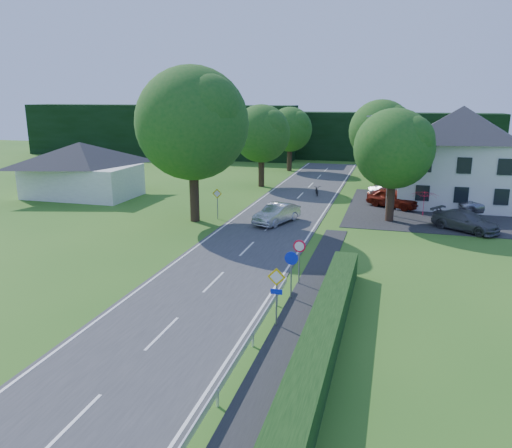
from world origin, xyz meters
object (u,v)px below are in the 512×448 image
(motorcycle, at_px, (317,190))
(parasol, at_px, (424,203))
(streetlight, at_px, (388,160))
(parked_car_silver_b, at_px, (484,204))
(parked_car_red, at_px, (393,198))
(parked_car_silver_a, at_px, (398,193))
(parked_car_grey, at_px, (465,221))
(moving_car, at_px, (277,214))

(motorcycle, relative_size, parasol, 0.82)
(streetlight, bearing_deg, parked_car_silver_b, 21.61)
(parked_car_red, xyz_separation_m, parked_car_silver_b, (7.28, 0.14, -0.11))
(parked_car_silver_b, bearing_deg, streetlight, 91.39)
(parked_car_silver_a, xyz_separation_m, parked_car_grey, (4.73, -8.75, -0.16))
(streetlight, bearing_deg, parasol, 7.13)
(parked_car_silver_a, distance_m, parked_car_grey, 9.95)
(moving_car, xyz_separation_m, parasol, (10.77, 5.51, 0.27))
(moving_car, distance_m, parasol, 12.10)
(moving_car, bearing_deg, parked_car_red, 64.13)
(moving_car, distance_m, motorcycle, 11.77)
(parked_car_red, relative_size, parked_car_silver_a, 0.88)
(parked_car_silver_a, bearing_deg, motorcycle, 68.84)
(parked_car_red, bearing_deg, streetlight, -164.39)
(parked_car_silver_b, bearing_deg, parked_car_grey, 141.52)
(parked_car_red, height_order, parked_car_silver_b, parked_car_red)
(motorcycle, xyz_separation_m, parasol, (9.56, -6.20, 0.53))
(motorcycle, relative_size, parked_car_silver_b, 0.38)
(parked_car_silver_a, bearing_deg, parked_car_silver_b, -118.15)
(streetlight, relative_size, parked_car_silver_a, 1.53)
(streetlight, distance_m, moving_car, 10.01)
(motorcycle, xyz_separation_m, parked_car_silver_a, (7.55, -1.33, 0.38))
(moving_car, xyz_separation_m, parked_car_silver_a, (8.76, 10.38, 0.12))
(parked_car_red, xyz_separation_m, parked_car_silver_a, (0.36, 2.25, 0.08))
(streetlight, xyz_separation_m, parked_car_silver_a, (1.00, 5.25, -3.57))
(parked_car_silver_b, xyz_separation_m, parasol, (-4.91, -2.76, 0.34))
(motorcycle, height_order, parked_car_grey, parked_car_grey)
(motorcycle, relative_size, parked_car_silver_a, 0.35)
(streetlight, relative_size, parked_car_red, 1.75)
(parked_car_red, bearing_deg, parked_car_grey, -114.22)
(moving_car, distance_m, parked_car_silver_a, 13.58)
(streetlight, height_order, parked_car_grey, streetlight)
(parked_car_silver_b, distance_m, parasol, 5.65)
(parked_car_silver_a, relative_size, parked_car_grey, 1.09)
(streetlight, relative_size, parasol, 3.55)
(parked_car_grey, distance_m, parasol, 4.75)
(streetlight, relative_size, moving_car, 1.78)
(parasol, bearing_deg, parked_car_silver_a, 112.40)
(parked_car_silver_b, bearing_deg, moving_car, 97.57)
(streetlight, xyz_separation_m, motorcycle, (-6.55, 6.58, -3.94))
(parked_car_silver_b, height_order, parasol, parasol)
(moving_car, relative_size, parked_car_red, 0.98)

